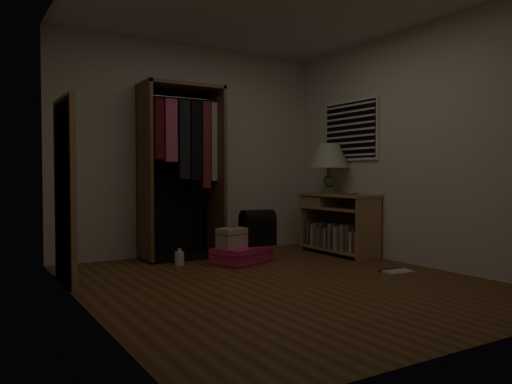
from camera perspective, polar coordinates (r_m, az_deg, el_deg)
ground at (r=4.67m, az=2.95°, el=-10.28°), size 4.00×4.00×0.00m
room_walls at (r=4.67m, az=3.45°, el=8.23°), size 3.52×4.02×2.60m
console_bookshelf at (r=6.35m, az=9.13°, el=-3.44°), size 0.42×1.12×0.75m
open_wardrobe at (r=6.02m, az=-8.32°, el=4.03°), size 0.96×0.50×2.05m
floor_mirror at (r=4.85m, az=-20.99°, el=0.18°), size 0.06×0.80×1.70m
pink_suitcase at (r=5.59m, az=-1.67°, el=-7.24°), size 0.74×0.65×0.19m
train_case at (r=5.51m, az=-2.68°, el=-5.23°), size 0.36×0.29×0.23m
black_bag at (r=5.70m, az=0.17°, el=-4.00°), size 0.39×0.26×0.41m
table_lamp at (r=6.44m, az=8.38°, el=3.97°), size 0.67×0.67×0.64m
brass_tray at (r=6.18m, az=10.45°, el=-0.22°), size 0.25×0.25×0.01m
ceramic_bowl at (r=6.04m, az=10.92°, el=-0.16°), size 0.16×0.16×0.04m
white_jug at (r=5.58m, az=-8.75°, el=-7.48°), size 0.12×0.12×0.18m
floor_book at (r=5.31m, az=15.73°, el=-8.73°), size 0.31×0.26×0.03m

